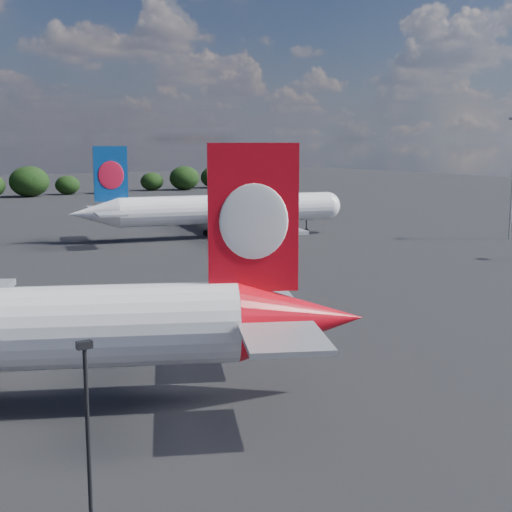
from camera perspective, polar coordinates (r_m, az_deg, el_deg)
china_southern_airliner at (r=119.69m, az=-3.04°, el=3.68°), size 46.83×44.78×15.37m
apron_lamp_post at (r=27.52m, az=-13.25°, el=-14.78°), size 0.55×0.30×9.37m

